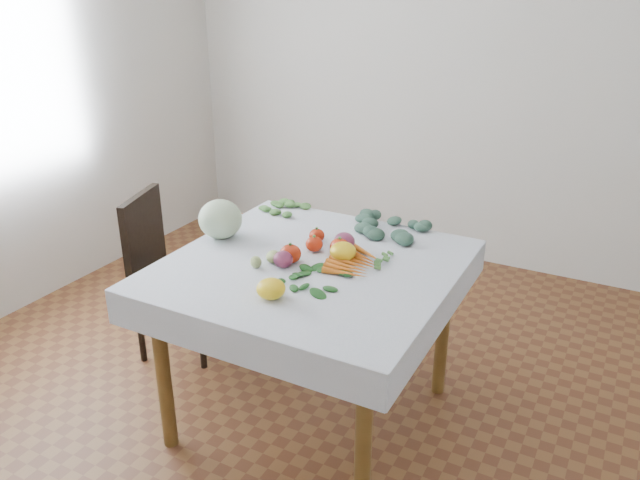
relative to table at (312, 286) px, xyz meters
The scene contains 19 objects.
ground 0.65m from the table, ahead, with size 4.00×4.00×0.00m, color brown.
back_wall 2.12m from the table, 90.00° to the left, with size 4.00×0.04×2.70m, color beige.
table is the anchor object (origin of this frame).
tablecloth 0.10m from the table, ahead, with size 1.12×1.12×0.01m, color white.
chair 0.97m from the table, behind, with size 0.47×0.47×0.84m.
cabbage 0.52m from the table, behind, with size 0.19×0.19×0.17m, color #ADC4A4.
tomato_a 0.16m from the table, 155.02° to the right, with size 0.09×0.09×0.08m, color #B1240B.
tomato_b 0.25m from the table, 112.56° to the left, with size 0.07×0.07×0.06m, color #B1240B.
tomato_c 0.20m from the table, 62.87° to the left, with size 0.08×0.08×0.07m, color #B1240B.
tomato_d 0.18m from the table, 112.87° to the left, with size 0.07×0.07×0.06m, color #B1240B.
heirloom_back 0.19m from the table, 40.79° to the left, with size 0.11×0.11×0.08m, color yellow.
heirloom_front 0.35m from the table, 87.59° to the right, with size 0.11×0.11×0.07m, color yellow.
onion_a 0.24m from the table, 71.97° to the left, with size 0.09×0.09×0.08m, color #5A1932.
onion_b 0.18m from the table, 133.96° to the right, with size 0.08×0.08×0.07m, color #5A1932.
tomatillo_cluster 0.22m from the table, 145.76° to the right, with size 0.09×0.12×0.05m.
carrot_bunch 0.21m from the table, 18.94° to the left, with size 0.19×0.29×0.03m.
kale_bunch 0.51m from the table, 73.03° to the left, with size 0.31×0.27×0.04m.
basil_bunch 0.21m from the table, 49.98° to the right, with size 0.29×0.20×0.01m.
dill_bunch 0.64m from the table, 129.76° to the left, with size 0.20×0.20×0.02m.
Camera 1 is at (1.10, -1.99, 1.82)m, focal length 35.00 mm.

